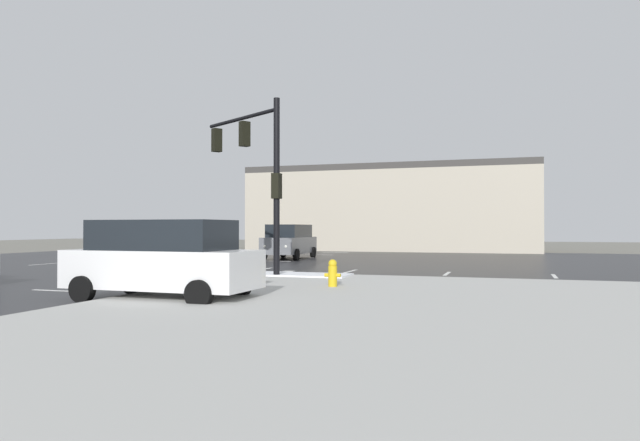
{
  "coord_description": "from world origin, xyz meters",
  "views": [
    {
      "loc": [
        12.45,
        -23.84,
        1.85
      ],
      "look_at": [
        1.46,
        9.77,
        2.3
      ],
      "focal_mm": 32.89,
      "sensor_mm": 36.0,
      "label": 1
    }
  ],
  "objects_px": {
    "traffic_signal_mast": "(257,162)",
    "suv_grey": "(289,241)",
    "suv_tan": "(136,239)",
    "suv_white": "(163,258)",
    "fire_hydrant": "(333,273)"
  },
  "relations": [
    {
      "from": "fire_hydrant",
      "to": "suv_grey",
      "type": "height_order",
      "value": "suv_grey"
    },
    {
      "from": "traffic_signal_mast",
      "to": "suv_grey",
      "type": "height_order",
      "value": "traffic_signal_mast"
    },
    {
      "from": "suv_tan",
      "to": "suv_white",
      "type": "xyz_separation_m",
      "value": [
        17.09,
        -22.81,
        0.0
      ]
    },
    {
      "from": "fire_hydrant",
      "to": "suv_white",
      "type": "distance_m",
      "value": 4.98
    },
    {
      "from": "traffic_signal_mast",
      "to": "suv_white",
      "type": "relative_size",
      "value": 1.3
    },
    {
      "from": "suv_grey",
      "to": "suv_white",
      "type": "distance_m",
      "value": 20.15
    },
    {
      "from": "fire_hydrant",
      "to": "suv_tan",
      "type": "distance_m",
      "value": 28.07
    },
    {
      "from": "traffic_signal_mast",
      "to": "fire_hydrant",
      "type": "height_order",
      "value": "traffic_signal_mast"
    },
    {
      "from": "suv_white",
      "to": "traffic_signal_mast",
      "type": "bearing_deg",
      "value": -83.89
    },
    {
      "from": "suv_white",
      "to": "fire_hydrant",
      "type": "bearing_deg",
      "value": -131.98
    },
    {
      "from": "fire_hydrant",
      "to": "suv_tan",
      "type": "bearing_deg",
      "value": 136.84
    },
    {
      "from": "suv_tan",
      "to": "suv_grey",
      "type": "relative_size",
      "value": 0.99
    },
    {
      "from": "suv_tan",
      "to": "suv_white",
      "type": "relative_size",
      "value": 1.0
    },
    {
      "from": "fire_hydrant",
      "to": "suv_white",
      "type": "xyz_separation_m",
      "value": [
        -3.38,
        -3.61,
        0.55
      ]
    },
    {
      "from": "traffic_signal_mast",
      "to": "suv_grey",
      "type": "xyz_separation_m",
      "value": [
        -3.56,
        12.58,
        -3.23
      ]
    }
  ]
}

